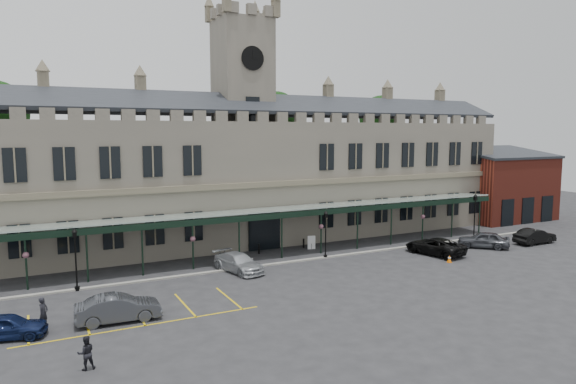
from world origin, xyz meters
name	(u,v)px	position (x,y,z in m)	size (l,w,h in m)	color
ground	(324,279)	(0.00, 0.00, 0.00)	(140.00, 140.00, 0.00)	#252628
station_building	(244,177)	(0.00, 15.91, 6.47)	(60.00, 10.36, 17.30)	#605A50
clock_tower	(243,111)	(0.00, 16.00, 13.11)	(5.60, 5.60, 24.80)	#605A50
canopy	(280,231)	(0.00, 7.46, 2.40)	(50.00, 4.10, 4.30)	#8C9E93
brick_annex	(501,186)	(34.00, 12.97, 4.16)	(12.40, 8.36, 9.23)	maroon
kerb	(291,262)	(0.00, 5.50, 0.06)	(60.00, 0.40, 0.12)	gray
parking_markings	(139,315)	(-14.00, -1.50, 0.00)	(16.00, 6.00, 0.01)	gold
tree_behind_mid	(276,117)	(8.00, 25.00, 12.81)	(6.00, 6.00, 16.00)	#332314
tree_behind_right	(381,119)	(24.00, 25.00, 12.81)	(6.00, 6.00, 16.00)	#332314
lamp_post_left	(75,254)	(-16.90, 5.41, 2.65)	(0.42, 0.42, 4.47)	black
lamp_post_mid	(326,230)	(3.44, 5.48, 2.52)	(0.40, 0.40, 4.24)	black
lamp_post_right	(475,212)	(21.29, 5.37, 2.82)	(0.45, 0.45, 4.76)	black
traffic_cone	(449,259)	(12.06, -0.62, 0.31)	(0.40, 0.40, 0.64)	#E26107
sign_board	(311,243)	(4.06, 9.08, 0.63)	(0.74, 0.24, 1.28)	black
bollard_left	(259,249)	(-1.13, 9.60, 0.46)	(0.17, 0.17, 0.93)	black
bollard_right	(304,243)	(3.69, 9.94, 0.43)	(0.15, 0.15, 0.87)	black
car_left_a	(7,326)	(-21.00, -1.95, 0.69)	(1.63, 4.04, 1.38)	#0D183C
car_left_b	(118,308)	(-15.25, -2.04, 0.80)	(1.69, 4.86, 1.60)	#393C41
car_taxi	(239,263)	(-5.00, 4.83, 0.73)	(2.05, 5.03, 1.46)	#A6AAAF
car_van	(435,246)	(13.00, 2.16, 0.77)	(2.54, 5.52, 1.53)	black
car_right_a	(483,240)	(19.00, 2.05, 0.80)	(1.88, 4.67, 1.59)	#393C41
car_right_b	(535,236)	(25.00, 1.05, 0.76)	(1.61, 4.60, 1.52)	black
person_a	(43,313)	(-19.20, -1.26, 0.91)	(0.66, 0.43, 1.82)	black
person_b	(86,353)	(-17.58, -7.73, 0.82)	(0.79, 0.62, 1.63)	black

